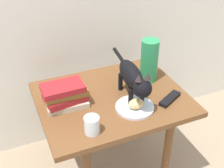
{
  "coord_description": "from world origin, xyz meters",
  "views": [
    {
      "loc": [
        -0.5,
        -1.18,
        1.47
      ],
      "look_at": [
        0.0,
        0.0,
        0.63
      ],
      "focal_mm": 47.74,
      "sensor_mm": 36.0,
      "label": 1
    }
  ],
  "objects_px": {
    "plate": "(135,107)",
    "tv_remote": "(170,99)",
    "cat": "(133,78)",
    "candle_jar": "(92,126)",
    "green_vase": "(149,60)",
    "side_table": "(112,108)",
    "bread_roll": "(136,104)",
    "book_stack": "(65,95)"
  },
  "relations": [
    {
      "from": "side_table",
      "to": "candle_jar",
      "type": "height_order",
      "value": "candle_jar"
    },
    {
      "from": "tv_remote",
      "to": "side_table",
      "type": "bearing_deg",
      "value": 122.91
    },
    {
      "from": "candle_jar",
      "to": "tv_remote",
      "type": "xyz_separation_m",
      "value": [
        0.45,
        0.07,
        -0.03
      ]
    },
    {
      "from": "plate",
      "to": "book_stack",
      "type": "bearing_deg",
      "value": 152.66
    },
    {
      "from": "green_vase",
      "to": "tv_remote",
      "type": "xyz_separation_m",
      "value": [
        0.01,
        -0.23,
        -0.11
      ]
    },
    {
      "from": "plate",
      "to": "green_vase",
      "type": "bearing_deg",
      "value": 48.2
    },
    {
      "from": "bread_roll",
      "to": "cat",
      "type": "height_order",
      "value": "cat"
    },
    {
      "from": "cat",
      "to": "tv_remote",
      "type": "height_order",
      "value": "cat"
    },
    {
      "from": "side_table",
      "to": "cat",
      "type": "relative_size",
      "value": 1.62
    },
    {
      "from": "side_table",
      "to": "plate",
      "type": "bearing_deg",
      "value": -64.35
    },
    {
      "from": "cat",
      "to": "green_vase",
      "type": "bearing_deg",
      "value": 39.73
    },
    {
      "from": "cat",
      "to": "bread_roll",
      "type": "bearing_deg",
      "value": -104.34
    },
    {
      "from": "green_vase",
      "to": "tv_remote",
      "type": "distance_m",
      "value": 0.25
    },
    {
      "from": "plate",
      "to": "green_vase",
      "type": "distance_m",
      "value": 0.31
    },
    {
      "from": "side_table",
      "to": "green_vase",
      "type": "bearing_deg",
      "value": 16.92
    },
    {
      "from": "candle_jar",
      "to": "book_stack",
      "type": "bearing_deg",
      "value": 102.78
    },
    {
      "from": "plate",
      "to": "tv_remote",
      "type": "xyz_separation_m",
      "value": [
        0.2,
        -0.01,
        0.0
      ]
    },
    {
      "from": "plate",
      "to": "green_vase",
      "type": "relative_size",
      "value": 0.79
    },
    {
      "from": "candle_jar",
      "to": "side_table",
      "type": "bearing_deg",
      "value": 49.02
    },
    {
      "from": "cat",
      "to": "book_stack",
      "type": "bearing_deg",
      "value": 165.39
    },
    {
      "from": "book_stack",
      "to": "tv_remote",
      "type": "xyz_separation_m",
      "value": [
        0.51,
        -0.17,
        -0.05
      ]
    },
    {
      "from": "bread_roll",
      "to": "tv_remote",
      "type": "bearing_deg",
      "value": 0.96
    },
    {
      "from": "book_stack",
      "to": "candle_jar",
      "type": "distance_m",
      "value": 0.25
    },
    {
      "from": "bread_roll",
      "to": "candle_jar",
      "type": "height_order",
      "value": "candle_jar"
    },
    {
      "from": "tv_remote",
      "to": "candle_jar",
      "type": "bearing_deg",
      "value": 161.07
    },
    {
      "from": "plate",
      "to": "bread_roll",
      "type": "height_order",
      "value": "bread_roll"
    },
    {
      "from": "cat",
      "to": "candle_jar",
      "type": "distance_m",
      "value": 0.33
    },
    {
      "from": "bread_roll",
      "to": "book_stack",
      "type": "distance_m",
      "value": 0.36
    },
    {
      "from": "bread_roll",
      "to": "plate",
      "type": "bearing_deg",
      "value": 88.51
    },
    {
      "from": "book_stack",
      "to": "tv_remote",
      "type": "relative_size",
      "value": 1.49
    },
    {
      "from": "bread_roll",
      "to": "cat",
      "type": "bearing_deg",
      "value": 75.66
    },
    {
      "from": "side_table",
      "to": "green_vase",
      "type": "xyz_separation_m",
      "value": [
        0.26,
        0.08,
        0.2
      ]
    },
    {
      "from": "plate",
      "to": "tv_remote",
      "type": "relative_size",
      "value": 1.29
    },
    {
      "from": "tv_remote",
      "to": "book_stack",
      "type": "bearing_deg",
      "value": 133.56
    },
    {
      "from": "book_stack",
      "to": "candle_jar",
      "type": "relative_size",
      "value": 2.62
    },
    {
      "from": "book_stack",
      "to": "side_table",
      "type": "bearing_deg",
      "value": -5.54
    },
    {
      "from": "cat",
      "to": "candle_jar",
      "type": "height_order",
      "value": "cat"
    },
    {
      "from": "plate",
      "to": "candle_jar",
      "type": "relative_size",
      "value": 2.28
    },
    {
      "from": "side_table",
      "to": "book_stack",
      "type": "bearing_deg",
      "value": 174.46
    },
    {
      "from": "green_vase",
      "to": "tv_remote",
      "type": "height_order",
      "value": "green_vase"
    },
    {
      "from": "side_table",
      "to": "tv_remote",
      "type": "xyz_separation_m",
      "value": [
        0.26,
        -0.15,
        0.08
      ]
    },
    {
      "from": "green_vase",
      "to": "candle_jar",
      "type": "height_order",
      "value": "green_vase"
    }
  ]
}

